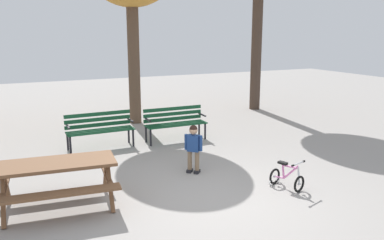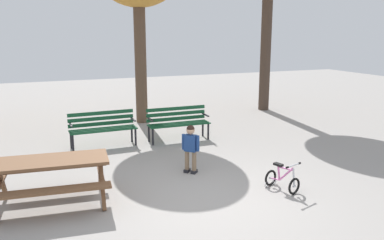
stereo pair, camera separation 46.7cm
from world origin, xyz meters
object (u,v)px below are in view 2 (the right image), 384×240
at_px(park_bench_far_left, 103,126).
at_px(park_bench_left, 178,121).
at_px(child_standing, 191,145).
at_px(picnic_table, 51,170).
at_px(kids_bicycle, 282,179).

xyz_separation_m(park_bench_far_left, park_bench_left, (1.90, -0.15, 0.00)).
bearing_deg(child_standing, picnic_table, -168.48).
xyz_separation_m(picnic_table, park_bench_far_left, (1.34, 3.09, -0.08)).
bearing_deg(picnic_table, park_bench_far_left, 66.55).
bearing_deg(park_bench_left, child_standing, -104.15).
height_order(picnic_table, kids_bicycle, picnic_table).
height_order(park_bench_left, child_standing, child_standing).
relative_size(picnic_table, park_bench_left, 1.20).
bearing_deg(picnic_table, child_standing, 11.52).
bearing_deg(park_bench_far_left, child_standing, -63.11).
bearing_deg(park_bench_far_left, picnic_table, -113.45).
xyz_separation_m(park_bench_left, kids_bicycle, (0.57, -3.84, -0.31)).
distance_m(picnic_table, park_bench_left, 4.38).
bearing_deg(kids_bicycle, child_standing, 129.46).
height_order(park_bench_far_left, park_bench_left, same).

